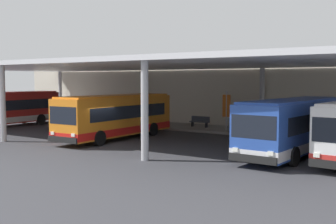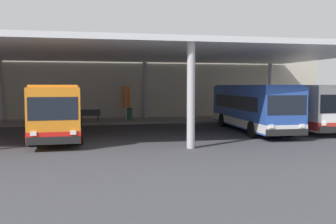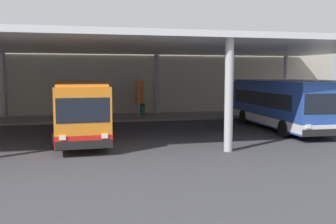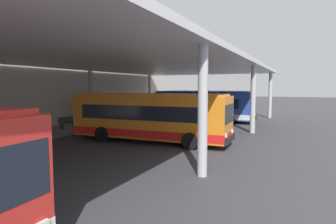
{
  "view_description": "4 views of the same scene",
  "coord_description": "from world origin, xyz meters",
  "px_view_note": "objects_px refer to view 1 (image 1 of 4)",
  "views": [
    {
      "loc": [
        19.78,
        -20.17,
        4.22
      ],
      "look_at": [
        3.36,
        3.75,
        2.07
      ],
      "focal_mm": 45.54,
      "sensor_mm": 36.0,
      "label": 1
    },
    {
      "loc": [
        1.27,
        -20.57,
        3.15
      ],
      "look_at": [
        6.43,
        4.39,
        1.34
      ],
      "focal_mm": 40.29,
      "sensor_mm": 36.0,
      "label": 2
    },
    {
      "loc": [
        -0.85,
        -19.31,
        3.66
      ],
      "look_at": [
        4.59,
        2.98,
        1.36
      ],
      "focal_mm": 41.54,
      "sensor_mm": 36.0,
      "label": 3
    },
    {
      "loc": [
        -17.16,
        -6.15,
        3.58
      ],
      "look_at": [
        5.8,
        4.66,
        1.42
      ],
      "focal_mm": 31.1,
      "sensor_mm": 36.0,
      "label": 4
    }
  ],
  "objects_px": {
    "bus_nearest_bay": "(7,108)",
    "bus_middle_bay": "(294,126)",
    "bench_waiting": "(200,121)",
    "trash_bin": "(237,123)",
    "bus_second_bay": "(117,116)",
    "banner_sign": "(226,108)"
  },
  "relations": [
    {
      "from": "bus_nearest_bay",
      "to": "bus_middle_bay",
      "type": "height_order",
      "value": "same"
    },
    {
      "from": "bus_second_bay",
      "to": "bus_middle_bay",
      "type": "xyz_separation_m",
      "value": [
        12.77,
        0.58,
        0.0
      ]
    },
    {
      "from": "bus_second_bay",
      "to": "bench_waiting",
      "type": "relative_size",
      "value": 5.89
    },
    {
      "from": "bus_second_bay",
      "to": "bus_middle_bay",
      "type": "distance_m",
      "value": 12.78
    },
    {
      "from": "bus_second_bay",
      "to": "banner_sign",
      "type": "xyz_separation_m",
      "value": [
        4.81,
        7.96,
        0.32
      ]
    },
    {
      "from": "bus_nearest_bay",
      "to": "bus_middle_bay",
      "type": "xyz_separation_m",
      "value": [
        26.56,
        0.02,
        0.0
      ]
    },
    {
      "from": "bench_waiting",
      "to": "banner_sign",
      "type": "xyz_separation_m",
      "value": [
        3.0,
        -0.88,
        1.32
      ]
    },
    {
      "from": "bench_waiting",
      "to": "trash_bin",
      "type": "distance_m",
      "value": 3.42
    },
    {
      "from": "bus_nearest_bay",
      "to": "bench_waiting",
      "type": "height_order",
      "value": "bus_nearest_bay"
    },
    {
      "from": "bus_nearest_bay",
      "to": "banner_sign",
      "type": "xyz_separation_m",
      "value": [
        18.6,
        7.4,
        0.32
      ]
    },
    {
      "from": "bus_nearest_bay",
      "to": "bus_middle_bay",
      "type": "bearing_deg",
      "value": 0.05
    },
    {
      "from": "bench_waiting",
      "to": "bus_nearest_bay",
      "type": "bearing_deg",
      "value": -152.04
    },
    {
      "from": "bench_waiting",
      "to": "trash_bin",
      "type": "bearing_deg",
      "value": 3.78
    },
    {
      "from": "banner_sign",
      "to": "bus_second_bay",
      "type": "bearing_deg",
      "value": -121.14
    },
    {
      "from": "bus_nearest_bay",
      "to": "banner_sign",
      "type": "bearing_deg",
      "value": 21.7
    },
    {
      "from": "bus_nearest_bay",
      "to": "banner_sign",
      "type": "relative_size",
      "value": 3.32
    },
    {
      "from": "bus_middle_bay",
      "to": "bench_waiting",
      "type": "distance_m",
      "value": 13.76
    },
    {
      "from": "bus_second_bay",
      "to": "bench_waiting",
      "type": "height_order",
      "value": "bus_second_bay"
    },
    {
      "from": "bus_second_bay",
      "to": "bench_waiting",
      "type": "xyz_separation_m",
      "value": [
        1.81,
        8.84,
        -0.99
      ]
    },
    {
      "from": "bus_nearest_bay",
      "to": "bench_waiting",
      "type": "xyz_separation_m",
      "value": [
        15.6,
        8.28,
        -0.99
      ]
    },
    {
      "from": "bus_nearest_bay",
      "to": "trash_bin",
      "type": "height_order",
      "value": "bus_nearest_bay"
    },
    {
      "from": "banner_sign",
      "to": "bus_nearest_bay",
      "type": "bearing_deg",
      "value": -158.3
    }
  ]
}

